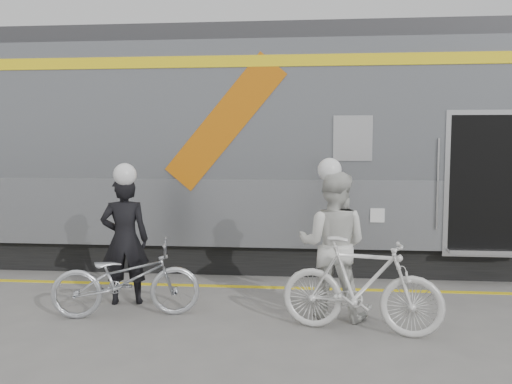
# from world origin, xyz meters

# --- Properties ---
(ground) EXTENTS (90.00, 90.00, 0.00)m
(ground) POSITION_xyz_m (0.00, 0.00, 0.00)
(ground) COLOR slate
(ground) RESTS_ON ground
(train) EXTENTS (24.00, 3.17, 4.10)m
(train) POSITION_xyz_m (0.98, 4.19, 2.05)
(train) COLOR black
(train) RESTS_ON ground
(safety_strip) EXTENTS (24.00, 0.12, 0.01)m
(safety_strip) POSITION_xyz_m (0.00, 2.15, 0.00)
(safety_strip) COLOR yellow
(safety_strip) RESTS_ON ground
(man) EXTENTS (0.71, 0.55, 1.74)m
(man) POSITION_xyz_m (-1.97, 1.18, 0.87)
(man) COLOR black
(man) RESTS_ON ground
(bicycle_left) EXTENTS (1.92, 1.04, 0.96)m
(bicycle_left) POSITION_xyz_m (-1.77, 0.63, 0.48)
(bicycle_left) COLOR #B5B8BD
(bicycle_left) RESTS_ON ground
(woman) EXTENTS (1.02, 0.87, 1.83)m
(woman) POSITION_xyz_m (0.81, 0.86, 0.92)
(woman) COLOR silver
(woman) RESTS_ON ground
(bicycle_right) EXTENTS (1.92, 0.92, 1.11)m
(bicycle_right) POSITION_xyz_m (1.11, 0.31, 0.55)
(bicycle_right) COLOR silver
(bicycle_right) RESTS_ON ground
(helmet_man) EXTENTS (0.30, 0.30, 0.30)m
(helmet_man) POSITION_xyz_m (-1.97, 1.18, 1.89)
(helmet_man) COLOR white
(helmet_man) RESTS_ON man
(helmet_woman) EXTENTS (0.29, 0.29, 0.29)m
(helmet_woman) POSITION_xyz_m (0.81, 0.86, 1.98)
(helmet_woman) COLOR white
(helmet_woman) RESTS_ON woman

